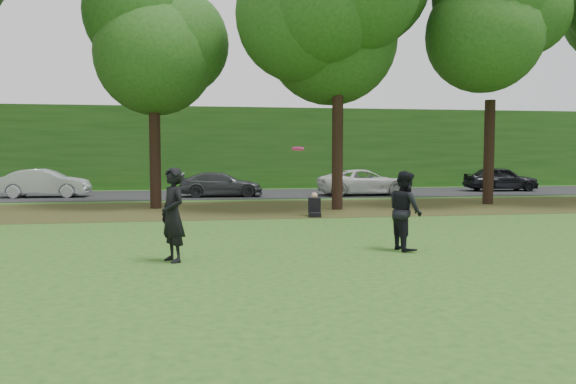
# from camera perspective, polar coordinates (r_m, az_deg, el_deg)

# --- Properties ---
(ground) EXTENTS (120.00, 120.00, 0.00)m
(ground) POSITION_cam_1_polar(r_m,az_deg,el_deg) (9.23, -0.05, -9.81)
(ground) COLOR #244A17
(ground) RESTS_ON ground
(leaf_litter) EXTENTS (60.00, 7.00, 0.01)m
(leaf_litter) POSITION_cam_1_polar(r_m,az_deg,el_deg) (22.00, -5.60, -1.75)
(leaf_litter) COLOR #412E17
(leaf_litter) RESTS_ON ground
(street) EXTENTS (70.00, 7.00, 0.02)m
(street) POSITION_cam_1_polar(r_m,az_deg,el_deg) (29.96, -6.63, -0.23)
(street) COLOR black
(street) RESTS_ON ground
(far_hedge) EXTENTS (70.00, 3.00, 5.00)m
(far_hedge) POSITION_cam_1_polar(r_m,az_deg,el_deg) (35.87, -7.14, 4.44)
(far_hedge) COLOR #1C4915
(far_hedge) RESTS_ON ground
(player_left) EXTENTS (0.74, 0.83, 1.91)m
(player_left) POSITION_cam_1_polar(r_m,az_deg,el_deg) (11.55, -11.62, -2.30)
(player_left) COLOR black
(player_left) RESTS_ON ground
(player_right) EXTENTS (0.76, 0.94, 1.80)m
(player_right) POSITION_cam_1_polar(r_m,az_deg,el_deg) (12.96, 11.82, -1.85)
(player_right) COLOR black
(player_right) RESTS_ON ground
(parked_cars) EXTENTS (36.65, 4.10, 1.54)m
(parked_cars) POSITION_cam_1_polar(r_m,az_deg,el_deg) (29.00, -7.86, 1.01)
(parked_cars) COLOR black
(parked_cars) RESTS_ON street
(frisbee) EXTENTS (0.35, 0.34, 0.11)m
(frisbee) POSITION_cam_1_polar(r_m,az_deg,el_deg) (12.15, 1.01, 4.40)
(frisbee) COLOR #FB1596
(frisbee) RESTS_ON ground
(seated_person) EXTENTS (0.51, 0.78, 0.83)m
(seated_person) POSITION_cam_1_polar(r_m,az_deg,el_deg) (19.50, 2.71, -1.57)
(seated_person) COLOR black
(seated_person) RESTS_ON ground
(tree_line) EXTENTS (55.30, 7.90, 12.31)m
(tree_line) POSITION_cam_1_polar(r_m,az_deg,el_deg) (22.53, -6.64, 18.48)
(tree_line) COLOR black
(tree_line) RESTS_ON ground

